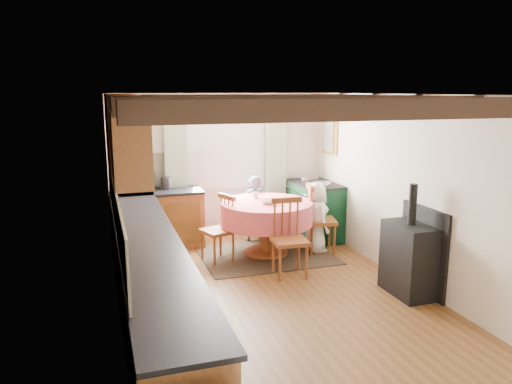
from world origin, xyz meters
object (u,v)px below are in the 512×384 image
object	(u,v)px
chair_near	(290,238)
child_right	(316,217)
chair_right	(321,218)
aga_range	(314,210)
cast_iron_stove	(410,240)
cup	(255,195)
child_far	(254,209)
dining_table	(266,229)
chair_left	(217,229)

from	to	relation	value
chair_near	child_right	world-z (taller)	child_right
chair_right	aga_range	bearing A→B (deg)	-2.04
aga_range	chair_right	bearing A→B (deg)	-106.16
chair_near	cast_iron_stove	bearing A→B (deg)	-36.48
cast_iron_stove	cup	bearing A→B (deg)	119.69
aga_range	child_far	world-z (taller)	child_far
cup	child_right	bearing A→B (deg)	-22.12
dining_table	cup	size ratio (longest dim) A/B	13.19
chair_near	cup	size ratio (longest dim) A/B	10.06
aga_range	cast_iron_stove	xyz separation A→B (m)	(0.11, -2.52, 0.20)
chair_left	child_far	size ratio (longest dim) A/B	0.89
dining_table	cast_iron_stove	xyz separation A→B (m)	(1.17, -1.90, 0.27)
child_right	cast_iron_stove	bearing A→B (deg)	-171.88
aga_range	child_far	size ratio (longest dim) A/B	0.96
chair_near	child_far	bearing A→B (deg)	93.88
chair_right	aga_range	world-z (taller)	chair_right
dining_table	aga_range	world-z (taller)	aga_range
chair_left	chair_right	bearing A→B (deg)	68.46
chair_right	aga_range	size ratio (longest dim) A/B	1.01
child_right	cup	world-z (taller)	child_right
dining_table	cup	world-z (taller)	cup
dining_table	chair_right	bearing A→B (deg)	-5.41
chair_left	aga_range	distance (m)	1.93
chair_left	child_far	xyz separation A→B (m)	(0.80, 0.77, 0.06)
chair_near	chair_left	xyz separation A→B (m)	(-0.78, 0.88, -0.04)
cast_iron_stove	cup	world-z (taller)	cast_iron_stove
dining_table	aga_range	distance (m)	1.23
chair_left	cast_iron_stove	distance (m)	2.70
dining_table	aga_range	xyz separation A→B (m)	(1.06, 0.62, 0.07)
chair_left	child_right	xyz separation A→B (m)	(1.54, -0.04, 0.06)
chair_left	chair_near	bearing A→B (deg)	22.46
child_right	cup	bearing A→B (deg)	64.13
chair_left	cast_iron_stove	world-z (taller)	cast_iron_stove
cast_iron_stove	child_far	distance (m)	2.88
cup	dining_table	bearing A→B (deg)	-75.69
chair_near	child_far	size ratio (longest dim) A/B	0.96
cup	aga_range	bearing A→B (deg)	15.89
chair_right	child_right	bearing A→B (deg)	84.11
chair_right	cast_iron_stove	distance (m)	1.85
dining_table	child_right	size ratio (longest dim) A/B	1.26
aga_range	child_far	distance (m)	1.03
dining_table	child_right	distance (m)	0.80
chair_near	chair_left	size ratio (longest dim) A/B	1.07
cast_iron_stove	chair_left	bearing A→B (deg)	135.69
chair_near	chair_right	distance (m)	1.16
child_far	aga_range	bearing A→B (deg)	178.11
cast_iron_stove	child_right	bearing A→B (deg)	101.86
child_far	cup	bearing A→B (deg)	80.51
chair_right	cup	distance (m)	1.07
chair_right	cup	bearing A→B (deg)	82.16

